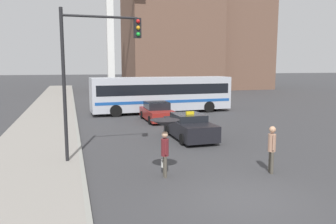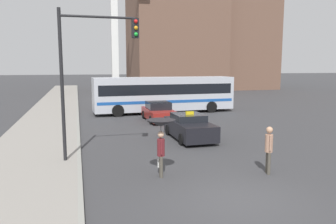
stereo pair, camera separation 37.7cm
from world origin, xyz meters
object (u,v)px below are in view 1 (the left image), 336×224
Objects in this scene: pedestrian_with_umbrella at (165,130)px; monument_cross at (110,4)px; traffic_light at (94,59)px; city_bus at (162,93)px; pedestrian_man at (272,146)px; taxi at (190,127)px; sedan_red at (157,112)px.

monument_cross is at bearing 4.79° from pedestrian_with_umbrella.
city_bus is at bearing 63.67° from traffic_light.
taxi is at bearing -156.01° from pedestrian_man.
sedan_red is 12.75m from pedestrian_man.
taxi is 6.46m from pedestrian_man.
sedan_red is 0.35× the size of city_bus.
sedan_red is 0.20× the size of monument_cross.
pedestrian_with_umbrella is 0.10× the size of monument_cross.
taxi is 1.00× the size of sedan_red.
traffic_light reaches higher than pedestrian_with_umbrella.
traffic_light reaches higher than taxi.
traffic_light is (-6.15, 3.42, 3.23)m from pedestrian_man.
monument_cross reaches higher than traffic_light.
pedestrian_man reaches higher than sedan_red.
pedestrian_man is (3.93, -0.74, -0.66)m from pedestrian_with_umbrella.
monument_cross is (4.51, 31.47, 7.83)m from traffic_light.
monument_cross is (-0.77, 28.51, 11.46)m from taxi.
traffic_light is (-5.27, -2.96, 3.63)m from taxi.
pedestrian_with_umbrella is at bearing 76.43° from sedan_red.
taxi is at bearing 170.97° from city_bus.
traffic_light is (-5.10, -9.28, 3.65)m from sedan_red.
monument_cross is (2.29, 34.16, 10.40)m from pedestrian_with_umbrella.
traffic_light is at bearing 151.90° from city_bus.
monument_cross is (-2.09, 18.15, 10.43)m from city_bus.
taxi is at bearing -19.80° from pedestrian_with_umbrella.
traffic_light is at bearing -98.15° from monument_cross.
pedestrian_with_umbrella is at bearing -93.84° from monument_cross.
pedestrian_man is 36.64m from monument_cross.
city_bus is 6.75× the size of pedestrian_man.
monument_cross is at bearing -88.46° from taxi.
pedestrian_with_umbrella is (-3.06, -5.65, 1.06)m from taxi.
city_bus is 16.60m from pedestrian_with_umbrella.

